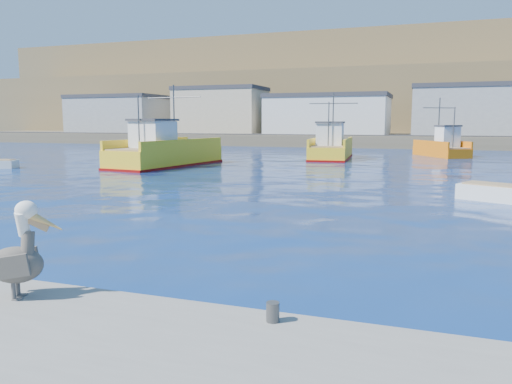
# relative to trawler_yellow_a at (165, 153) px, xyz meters

# --- Properties ---
(ground) EXTENTS (260.00, 260.00, 0.00)m
(ground) POSITION_rel_trawler_yellow_a_xyz_m (14.82, -24.81, -1.04)
(ground) COLOR #06154E
(ground) RESTS_ON ground
(dock_bollards) EXTENTS (36.20, 0.20, 0.30)m
(dock_bollards) POSITION_rel_trawler_yellow_a_xyz_m (15.42, -28.21, -0.39)
(dock_bollards) COLOR #4C4C4C
(dock_bollards) RESTS_ON dock
(far_shore) EXTENTS (200.00, 81.00, 24.00)m
(far_shore) POSITION_rel_trawler_yellow_a_xyz_m (14.82, 84.40, 7.94)
(far_shore) COLOR brown
(far_shore) RESTS_ON ground
(trawler_yellow_a) EXTENTS (5.25, 11.64, 6.51)m
(trawler_yellow_a) POSITION_rel_trawler_yellow_a_xyz_m (0.00, 0.00, 0.00)
(trawler_yellow_a) COLOR yellow
(trawler_yellow_a) RESTS_ON ground
(trawler_yellow_b) EXTENTS (4.64, 10.05, 6.32)m
(trawler_yellow_b) POSITION_rel_trawler_yellow_a_xyz_m (11.01, 12.24, -0.08)
(trawler_yellow_b) COLOR yellow
(trawler_yellow_b) RESTS_ON ground
(boat_orange) EXTENTS (5.66, 7.28, 5.90)m
(boat_orange) POSITION_rel_trawler_yellow_a_xyz_m (21.12, 18.82, -0.07)
(boat_orange) COLOR orange
(boat_orange) RESTS_ON ground
(skiff_mid) EXTENTS (4.44, 3.18, 0.92)m
(skiff_mid) POSITION_rel_trawler_yellow_a_xyz_m (23.31, -11.08, -0.75)
(skiff_mid) COLOR silver
(skiff_mid) RESTS_ON ground
(pelican) EXTENTS (1.31, 0.87, 1.67)m
(pelican) POSITION_rel_trawler_yellow_a_xyz_m (13.44, -28.63, 0.17)
(pelican) COLOR #595451
(pelican) RESTS_ON dock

